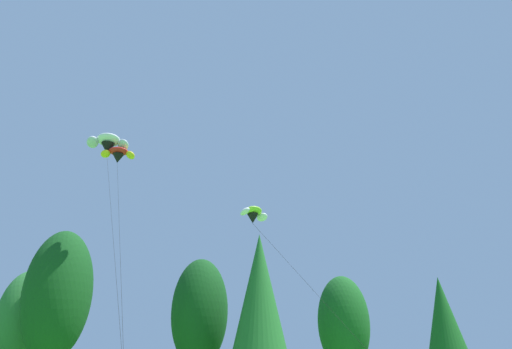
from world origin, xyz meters
TOP-DOWN VIEW (x-y plane):
  - treeline_tree_c at (-17.73, 45.70)m, footprint 4.71×4.71m
  - treeline_tree_d at (-14.28, 41.95)m, footprint 5.46×5.46m
  - treeline_tree_e at (-2.58, 44.86)m, footprint 5.07×5.07m
  - treeline_tree_f at (2.29, 40.49)m, footprint 4.57×4.57m
  - treeline_tree_g at (10.51, 44.15)m, footprint 4.69×4.69m
  - treeline_tree_h at (18.73, 41.35)m, footprint 3.87×3.87m
  - parafoil_kite_high_red_yellow at (-10.31, 38.97)m, footprint 6.63×21.20m
  - parafoil_kite_mid_lime_white at (0.37, 28.99)m, footprint 6.50×8.43m
  - parafoil_kite_far_white at (-11.27, 38.93)m, footprint 7.91×21.44m

SIDE VIEW (x-z plane):
  - treeline_tree_h at x=18.73m, z-range 1.30..11.61m
  - treeline_tree_g at x=10.51m, z-range 1.13..11.84m
  - treeline_tree_c at x=-17.73m, z-range 1.14..11.93m
  - treeline_tree_e at x=-2.58m, z-range 1.28..13.39m
  - treeline_tree_d at x=-14.28m, z-range 1.43..15.00m
  - treeline_tree_f at x=2.29m, z-range 1.71..15.22m
  - parafoil_kite_mid_lime_white at x=0.37m, z-range 6.27..16.70m
  - parafoil_kite_high_red_yellow at x=-10.31m, z-range 10.33..29.18m
  - parafoil_kite_far_white at x=-11.27m, z-range 10.71..30.79m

